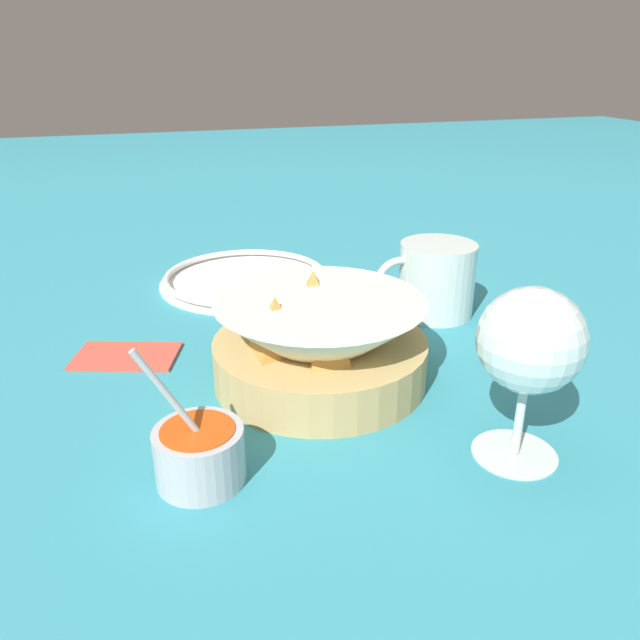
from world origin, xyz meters
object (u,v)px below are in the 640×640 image
food_basket (319,344)px  beer_mug (435,282)px  wine_glass (530,346)px  side_plate (246,278)px  sauce_cup (199,452)px

food_basket → beer_mug: food_basket is taller
wine_glass → side_plate: size_ratio=0.61×
sauce_cup → wine_glass: (-0.24, 0.04, 0.07)m
wine_glass → beer_mug: 0.29m
food_basket → side_plate: food_basket is taller
wine_glass → side_plate: bearing=-74.2°
wine_glass → beer_mug: bearing=-103.9°
beer_mug → food_basket: bearing=32.4°
food_basket → sauce_cup: (0.13, 0.12, -0.01)m
beer_mug → wine_glass: bearing=76.1°
food_basket → side_plate: size_ratio=0.88×
food_basket → beer_mug: (-0.18, -0.11, 0.00)m
wine_glass → food_basket: bearing=-55.8°
wine_glass → sauce_cup: bearing=-10.2°
sauce_cup → beer_mug: 0.38m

